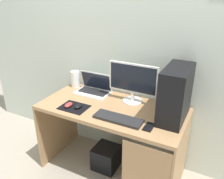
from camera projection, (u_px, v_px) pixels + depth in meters
name	position (u px, v px, depth m)	size (l,w,h in m)	color
ground_plane	(112.00, 169.00, 2.49)	(8.00, 8.00, 0.00)	#9E9384
wall_back	(130.00, 39.00, 2.26)	(4.00, 0.05, 2.60)	beige
desk	(113.00, 122.00, 2.24)	(1.36, 0.65, 0.74)	#A37A51
pc_tower	(176.00, 94.00, 1.92)	(0.20, 0.43, 0.45)	black
monitor	(133.00, 82.00, 2.21)	(0.48, 0.19, 0.39)	white
laptop	(94.00, 89.00, 2.48)	(0.36, 0.22, 0.21)	white
speaker	(75.00, 79.00, 2.59)	(0.10, 0.10, 0.18)	white
keyboard	(118.00, 119.00, 1.98)	(0.42, 0.14, 0.02)	#232326
mousepad	(74.00, 107.00, 2.18)	(0.26, 0.20, 0.01)	black
mouse_left	(79.00, 106.00, 2.16)	(0.06, 0.10, 0.03)	black
mouse_right	(69.00, 105.00, 2.18)	(0.06, 0.10, 0.03)	#B23333
cell_phone	(149.00, 127.00, 1.88)	(0.07, 0.13, 0.01)	black
subwoofer	(106.00, 157.00, 2.47)	(0.25, 0.25, 0.25)	black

